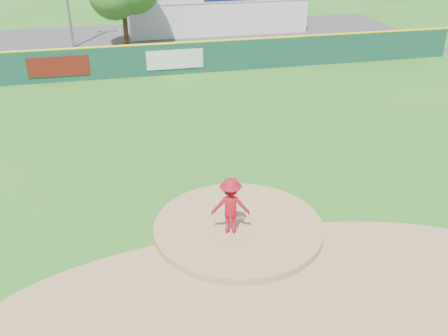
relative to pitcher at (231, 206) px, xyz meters
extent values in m
plane|color=#286B19|center=(0.34, 0.31, -1.18)|extent=(120.00, 120.00, 0.00)
cylinder|color=#9E774C|center=(0.34, 0.31, -1.18)|extent=(5.50, 5.50, 0.50)
cube|color=white|center=(0.34, 0.61, -0.91)|extent=(0.60, 0.15, 0.04)
cylinder|color=#9E774C|center=(0.34, -2.69, -1.17)|extent=(15.40, 15.40, 0.01)
cube|color=#38383A|center=(0.34, 27.31, -1.17)|extent=(44.00, 16.00, 0.02)
imported|color=#A30D1C|center=(0.00, 0.00, 0.00)|extent=(1.32, 0.94, 1.86)
imported|color=white|center=(-4.22, 20.95, -0.48)|extent=(5.20, 3.15, 1.35)
cube|color=silver|center=(6.34, 32.31, 0.42)|extent=(15.00, 8.00, 3.20)
cube|color=#5C150D|center=(-6.15, 18.23, -0.18)|extent=(3.60, 0.04, 1.20)
cube|color=silver|center=(0.94, 18.23, -0.18)|extent=(3.60, 0.04, 1.20)
cube|color=#133E31|center=(0.34, 18.31, -0.18)|extent=(40.00, 0.10, 2.00)
cylinder|color=yellow|center=(0.34, 18.31, 0.82)|extent=(40.00, 0.14, 0.14)
cylinder|color=#382314|center=(-1.66, 25.31, 0.12)|extent=(0.36, 0.36, 2.60)
cylinder|color=#382314|center=(13.34, 36.31, -0.38)|extent=(0.40, 0.40, 1.60)
camera|label=1|loc=(-3.24, -12.77, 8.08)|focal=40.00mm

